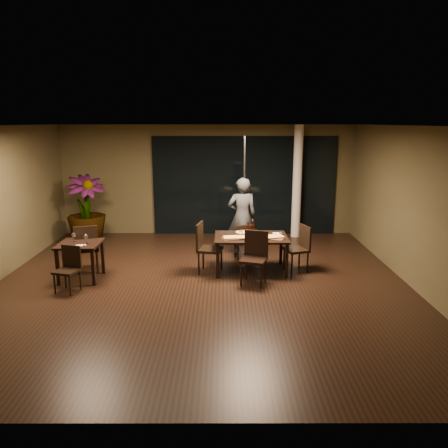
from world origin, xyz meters
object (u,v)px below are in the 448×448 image
chair_main_right (300,246)px  chair_side_near (69,266)px  main_table (251,240)px  bottle_c (252,228)px  diner (242,217)px  chair_main_far (244,240)px  potted_plant (86,209)px  chair_main_near (255,254)px  bottle_b (253,229)px  side_table (80,249)px  bottle_a (248,229)px  chair_main_left (206,245)px  chair_side_far (86,246)px

chair_main_right → chair_side_near: bearing=-94.0°
main_table → bottle_c: bottle_c is taller
chair_side_near → diner: diner is taller
chair_main_far → potted_plant: bearing=-33.2°
chair_main_right → chair_side_near: 4.60m
chair_main_near → chair_side_near: bearing=-155.5°
main_table → bottle_b: (0.04, 0.06, 0.23)m
chair_main_right → bottle_b: bottle_b is taller
side_table → potted_plant: potted_plant is taller
chair_side_near → bottle_a: bottle_a is taller
chair_main_far → bottle_a: bearing=80.7°
chair_main_left → chair_main_right: bearing=-75.5°
bottle_c → chair_main_left: bearing=-168.6°
chair_main_near → chair_main_right: chair_main_near is taller
chair_side_near → bottle_b: bearing=34.4°
main_table → bottle_c: size_ratio=5.10×
chair_side_near → bottle_b: size_ratio=2.79×
bottle_a → bottle_c: size_ratio=1.02×
chair_main_far → bottle_a: (0.04, -0.73, 0.43)m
chair_main_far → chair_main_left: bearing=32.6°
chair_side_far → diner: bearing=-177.5°
chair_main_near → chair_side_near: (-3.46, -0.42, -0.10)m
diner → bottle_c: 1.08m
chair_main_right → bottle_b: 1.06m
chair_main_far → chair_main_right: (1.14, -0.71, 0.07)m
diner → bottle_b: bearing=95.0°
chair_main_left → diner: (0.80, 1.26, 0.33)m
main_table → chair_main_far: bearing=98.1°
side_table → chair_main_near: chair_main_near is taller
side_table → chair_side_far: size_ratio=0.79×
chair_main_left → chair_side_near: bearing=123.0°
main_table → chair_main_right: (1.03, 0.04, -0.14)m
chair_main_near → diner: bearing=112.8°
chair_main_far → diner: (-0.03, 0.42, 0.45)m
bottle_c → diner: bearing=99.1°
bottle_a → main_table: bearing=-19.0°
main_table → diner: (-0.14, 1.18, 0.24)m
side_table → bottle_a: bottle_a is taller
chair_main_near → diner: (-0.17, 1.86, 0.35)m
chair_main_far → chair_main_near: (0.14, -1.44, 0.10)m
side_table → chair_main_right: (4.43, 0.54, -0.09)m
side_table → chair_side_near: size_ratio=0.95×
diner → chair_main_near: bearing=91.1°
chair_main_far → chair_main_near: bearing=82.9°
bottle_c → chair_side_near: bearing=-160.7°
chair_side_near → bottle_b: (3.47, 1.16, 0.43)m
main_table → potted_plant: bearing=151.2°
bottle_c → chair_main_far: bearing=102.2°
chair_main_right → side_table: bearing=-101.4°
side_table → chair_main_right: chair_main_right is taller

